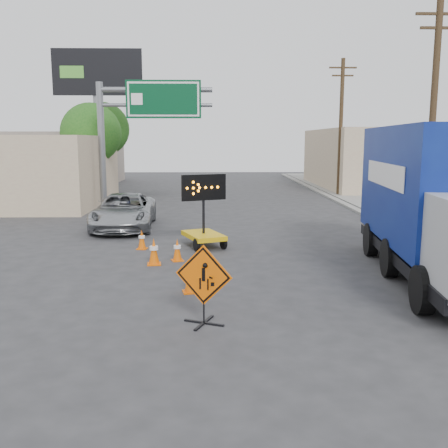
{
  "coord_description": "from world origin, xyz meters",
  "views": [
    {
      "loc": [
        -0.48,
        -9.44,
        3.75
      ],
      "look_at": [
        -0.22,
        2.4,
        1.76
      ],
      "focal_mm": 40.0,
      "sensor_mm": 36.0,
      "label": 1
    }
  ],
  "objects_px": {
    "arrow_board": "(204,231)",
    "pickup_truck": "(124,211)",
    "box_truck": "(439,211)",
    "construction_sign": "(204,283)"
  },
  "relations": [
    {
      "from": "arrow_board",
      "to": "pickup_truck",
      "type": "distance_m",
      "value": 5.19
    },
    {
      "from": "pickup_truck",
      "to": "box_truck",
      "type": "xyz_separation_m",
      "value": [
        9.9,
        -8.08,
        1.14
      ]
    },
    {
      "from": "arrow_board",
      "to": "box_truck",
      "type": "height_order",
      "value": "box_truck"
    },
    {
      "from": "arrow_board",
      "to": "pickup_truck",
      "type": "xyz_separation_m",
      "value": [
        -3.48,
        3.85,
        0.15
      ]
    },
    {
      "from": "pickup_truck",
      "to": "box_truck",
      "type": "relative_size",
      "value": 0.6
    },
    {
      "from": "pickup_truck",
      "to": "box_truck",
      "type": "height_order",
      "value": "box_truck"
    },
    {
      "from": "arrow_board",
      "to": "pickup_truck",
      "type": "height_order",
      "value": "arrow_board"
    },
    {
      "from": "construction_sign",
      "to": "arrow_board",
      "type": "bearing_deg",
      "value": 113.91
    },
    {
      "from": "arrow_board",
      "to": "box_truck",
      "type": "xyz_separation_m",
      "value": [
        6.43,
        -4.23,
        1.29
      ]
    },
    {
      "from": "construction_sign",
      "to": "box_truck",
      "type": "relative_size",
      "value": 0.19
    }
  ]
}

